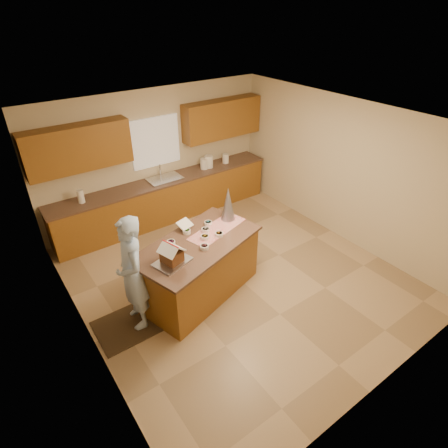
% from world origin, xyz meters
% --- Properties ---
extents(floor, '(5.50, 5.50, 0.00)m').
position_xyz_m(floor, '(0.00, 0.00, 0.00)').
color(floor, tan).
rests_on(floor, ground).
extents(ceiling, '(5.50, 5.50, 0.00)m').
position_xyz_m(ceiling, '(0.00, 0.00, 2.70)').
color(ceiling, silver).
rests_on(ceiling, floor).
extents(wall_back, '(5.50, 5.50, 0.00)m').
position_xyz_m(wall_back, '(0.00, 2.75, 1.35)').
color(wall_back, beige).
rests_on(wall_back, floor).
extents(wall_front, '(5.50, 5.50, 0.00)m').
position_xyz_m(wall_front, '(0.00, -2.75, 1.35)').
color(wall_front, beige).
rests_on(wall_front, floor).
extents(wall_left, '(5.50, 5.50, 0.00)m').
position_xyz_m(wall_left, '(-2.50, 0.00, 1.35)').
color(wall_left, beige).
rests_on(wall_left, floor).
extents(wall_right, '(5.50, 5.50, 0.00)m').
position_xyz_m(wall_right, '(2.50, 0.00, 1.35)').
color(wall_right, beige).
rests_on(wall_right, floor).
extents(stone_accent, '(0.00, 2.50, 2.50)m').
position_xyz_m(stone_accent, '(-2.48, -0.80, 1.25)').
color(stone_accent, gray).
rests_on(stone_accent, wall_left).
extents(window_curtain, '(1.05, 0.03, 1.00)m').
position_xyz_m(window_curtain, '(0.00, 2.72, 1.65)').
color(window_curtain, white).
rests_on(window_curtain, wall_back).
extents(back_counter_base, '(4.80, 0.60, 0.88)m').
position_xyz_m(back_counter_base, '(0.00, 2.45, 0.44)').
color(back_counter_base, brown).
rests_on(back_counter_base, floor).
extents(back_counter_top, '(4.85, 0.63, 0.04)m').
position_xyz_m(back_counter_top, '(0.00, 2.45, 0.90)').
color(back_counter_top, brown).
rests_on(back_counter_top, back_counter_base).
extents(upper_cabinet_left, '(1.85, 0.35, 0.80)m').
position_xyz_m(upper_cabinet_left, '(-1.55, 2.57, 1.90)').
color(upper_cabinet_left, brown).
rests_on(upper_cabinet_left, wall_back).
extents(upper_cabinet_right, '(1.85, 0.35, 0.80)m').
position_xyz_m(upper_cabinet_right, '(1.55, 2.57, 1.90)').
color(upper_cabinet_right, brown).
rests_on(upper_cabinet_right, wall_back).
extents(sink, '(0.70, 0.45, 0.12)m').
position_xyz_m(sink, '(0.00, 2.45, 0.89)').
color(sink, silver).
rests_on(sink, back_counter_top).
extents(faucet, '(0.03, 0.03, 0.28)m').
position_xyz_m(faucet, '(0.00, 2.63, 1.06)').
color(faucet, silver).
rests_on(faucet, back_counter_top).
extents(island_base, '(2.12, 1.46, 0.94)m').
position_xyz_m(island_base, '(-0.72, 0.02, 0.47)').
color(island_base, brown).
rests_on(island_base, floor).
extents(island_top, '(2.22, 1.57, 0.04)m').
position_xyz_m(island_top, '(-0.72, 0.02, 0.96)').
color(island_top, brown).
rests_on(island_top, island_base).
extents(table_runner, '(1.13, 0.67, 0.01)m').
position_xyz_m(table_runner, '(-0.26, 0.16, 0.99)').
color(table_runner, '#B10C15').
rests_on(table_runner, island_top).
extents(baking_tray, '(0.57, 0.49, 0.03)m').
position_xyz_m(baking_tray, '(-1.27, -0.19, 1.00)').
color(baking_tray, silver).
rests_on(baking_tray, island_top).
extents(cookbook, '(0.28, 0.24, 0.10)m').
position_xyz_m(cookbook, '(-0.68, 0.46, 1.08)').
color(cookbook, white).
rests_on(cookbook, island_top).
extents(tinsel_tree, '(0.29, 0.29, 0.59)m').
position_xyz_m(tinsel_tree, '(0.06, 0.31, 1.28)').
color(tinsel_tree, '#AAABB7').
rests_on(tinsel_tree, island_top).
extents(rug, '(1.20, 0.78, 0.01)m').
position_xyz_m(rug, '(-1.85, 0.01, 0.01)').
color(rug, black).
rests_on(rug, floor).
extents(boy, '(0.50, 0.70, 1.77)m').
position_xyz_m(boy, '(-1.80, 0.01, 0.90)').
color(boy, '#B0D0FA').
rests_on(boy, rug).
extents(canister_a, '(0.17, 0.17, 0.23)m').
position_xyz_m(canister_a, '(0.98, 2.45, 1.04)').
color(canister_a, white).
rests_on(canister_a, back_counter_top).
extents(canister_b, '(0.19, 0.19, 0.27)m').
position_xyz_m(canister_b, '(1.10, 2.45, 1.06)').
color(canister_b, white).
rests_on(canister_b, back_counter_top).
extents(canister_c, '(0.15, 0.15, 0.21)m').
position_xyz_m(canister_c, '(1.56, 2.45, 1.03)').
color(canister_c, white).
rests_on(canister_c, back_counter_top).
extents(paper_towel, '(0.12, 0.12, 0.25)m').
position_xyz_m(paper_towel, '(-1.71, 2.45, 1.05)').
color(paper_towel, white).
rests_on(paper_towel, back_counter_top).
extents(gingerbread_house, '(0.36, 0.37, 0.30)m').
position_xyz_m(gingerbread_house, '(-1.27, -0.19, 1.12)').
color(gingerbread_house, '#572F17').
rests_on(gingerbread_house, baking_tray).
extents(candy_bowls, '(0.89, 0.65, 0.06)m').
position_xyz_m(candy_bowls, '(-0.60, 0.14, 1.01)').
color(candy_bowls, '#E36B82').
rests_on(candy_bowls, island_top).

